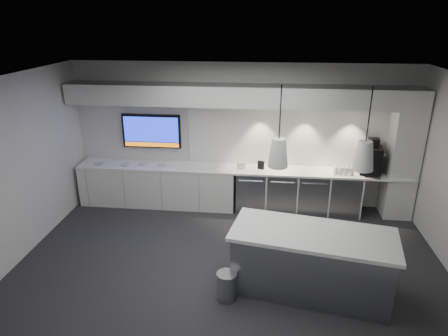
# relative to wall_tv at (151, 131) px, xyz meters

# --- Properties ---
(floor) EXTENTS (7.00, 7.00, 0.00)m
(floor) POSITION_rel_wall_tv_xyz_m (1.90, -2.45, -1.56)
(floor) COLOR #29292B
(floor) RESTS_ON ground
(ceiling) EXTENTS (7.00, 7.00, 0.00)m
(ceiling) POSITION_rel_wall_tv_xyz_m (1.90, -2.45, 1.44)
(ceiling) COLOR black
(ceiling) RESTS_ON wall_back
(wall_back) EXTENTS (7.00, 0.00, 7.00)m
(wall_back) POSITION_rel_wall_tv_xyz_m (1.90, 0.05, -0.06)
(wall_back) COLOR silver
(wall_back) RESTS_ON floor
(wall_front) EXTENTS (7.00, 0.00, 7.00)m
(wall_front) POSITION_rel_wall_tv_xyz_m (1.90, -4.95, -0.06)
(wall_front) COLOR silver
(wall_front) RESTS_ON floor
(wall_left) EXTENTS (0.00, 7.00, 7.00)m
(wall_left) POSITION_rel_wall_tv_xyz_m (-1.60, -2.45, -0.06)
(wall_left) COLOR silver
(wall_left) RESTS_ON floor
(back_counter) EXTENTS (6.80, 0.65, 0.04)m
(back_counter) POSITION_rel_wall_tv_xyz_m (1.90, -0.27, -0.68)
(back_counter) COLOR white
(back_counter) RESTS_ON left_base_cabinets
(left_base_cabinets) EXTENTS (3.30, 0.63, 0.86)m
(left_base_cabinets) POSITION_rel_wall_tv_xyz_m (0.15, -0.27, -1.13)
(left_base_cabinets) COLOR white
(left_base_cabinets) RESTS_ON floor
(fridge_unit_a) EXTENTS (0.60, 0.61, 0.85)m
(fridge_unit_a) POSITION_rel_wall_tv_xyz_m (2.15, -0.27, -1.13)
(fridge_unit_a) COLOR #93959B
(fridge_unit_a) RESTS_ON floor
(fridge_unit_b) EXTENTS (0.60, 0.61, 0.85)m
(fridge_unit_b) POSITION_rel_wall_tv_xyz_m (2.78, -0.27, -1.13)
(fridge_unit_b) COLOR #93959B
(fridge_unit_b) RESTS_ON floor
(fridge_unit_c) EXTENTS (0.60, 0.61, 0.85)m
(fridge_unit_c) POSITION_rel_wall_tv_xyz_m (3.41, -0.27, -1.13)
(fridge_unit_c) COLOR #93959B
(fridge_unit_c) RESTS_ON floor
(fridge_unit_d) EXTENTS (0.60, 0.61, 0.85)m
(fridge_unit_d) POSITION_rel_wall_tv_xyz_m (4.04, -0.27, -1.13)
(fridge_unit_d) COLOR #93959B
(fridge_unit_d) RESTS_ON floor
(backsplash) EXTENTS (4.60, 0.03, 1.30)m
(backsplash) POSITION_rel_wall_tv_xyz_m (3.10, 0.03, -0.01)
(backsplash) COLOR white
(backsplash) RESTS_ON wall_back
(soffit) EXTENTS (6.90, 0.60, 0.40)m
(soffit) POSITION_rel_wall_tv_xyz_m (1.90, -0.25, 0.84)
(soffit) COLOR white
(soffit) RESTS_ON wall_back
(column) EXTENTS (0.55, 0.55, 2.60)m
(column) POSITION_rel_wall_tv_xyz_m (5.10, -0.25, -0.26)
(column) COLOR white
(column) RESTS_ON floor
(wall_tv) EXTENTS (1.25, 0.07, 0.72)m
(wall_tv) POSITION_rel_wall_tv_xyz_m (0.00, 0.00, 0.00)
(wall_tv) COLOR black
(wall_tv) RESTS_ON wall_back
(island) EXTENTS (2.45, 1.39, 0.98)m
(island) POSITION_rel_wall_tv_xyz_m (3.13, -2.92, -1.07)
(island) COLOR #93959B
(island) RESTS_ON floor
(bin) EXTENTS (0.39, 0.39, 0.42)m
(bin) POSITION_rel_wall_tv_xyz_m (1.94, -3.22, -1.35)
(bin) COLOR #93959B
(bin) RESTS_ON floor
(coffee_machine) EXTENTS (0.46, 0.61, 0.71)m
(coffee_machine) POSITION_rel_wall_tv_xyz_m (4.51, -0.25, -0.37)
(coffee_machine) COLOR black
(coffee_machine) RESTS_ON back_counter
(sign_black) EXTENTS (0.14, 0.06, 0.18)m
(sign_black) POSITION_rel_wall_tv_xyz_m (2.34, -0.28, -0.57)
(sign_black) COLOR black
(sign_black) RESTS_ON back_counter
(sign_white) EXTENTS (0.18, 0.03, 0.14)m
(sign_white) POSITION_rel_wall_tv_xyz_m (1.93, -0.34, -0.59)
(sign_white) COLOR white
(sign_white) RESTS_ON back_counter
(cup_cluster) EXTENTS (0.38, 0.18, 0.15)m
(cup_cluster) POSITION_rel_wall_tv_xyz_m (3.98, -0.37, -0.58)
(cup_cluster) COLOR white
(cup_cluster) RESTS_ON back_counter
(tray_a) EXTENTS (0.17, 0.17, 0.02)m
(tray_a) POSITION_rel_wall_tv_xyz_m (-1.08, -0.36, -0.65)
(tray_a) COLOR #B7B7B7
(tray_a) RESTS_ON back_counter
(tray_b) EXTENTS (0.19, 0.19, 0.02)m
(tray_b) POSITION_rel_wall_tv_xyz_m (-0.50, -0.37, -0.65)
(tray_b) COLOR #B7B7B7
(tray_b) RESTS_ON back_counter
(tray_c) EXTENTS (0.20, 0.20, 0.02)m
(tray_c) POSITION_rel_wall_tv_xyz_m (-0.15, -0.28, -0.65)
(tray_c) COLOR #B7B7B7
(tray_c) RESTS_ON back_counter
(tray_d) EXTENTS (0.19, 0.19, 0.02)m
(tray_d) POSITION_rel_wall_tv_xyz_m (0.27, -0.31, -0.65)
(tray_d) COLOR #B7B7B7
(tray_d) RESTS_ON back_counter
(pendant_left) EXTENTS (0.27, 0.27, 1.09)m
(pendant_left) POSITION_rel_wall_tv_xyz_m (2.58, -2.92, 0.59)
(pendant_left) COLOR white
(pendant_left) RESTS_ON ceiling
(pendant_right) EXTENTS (0.27, 0.27, 1.09)m
(pendant_right) POSITION_rel_wall_tv_xyz_m (3.68, -2.92, 0.59)
(pendant_right) COLOR white
(pendant_right) RESTS_ON ceiling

